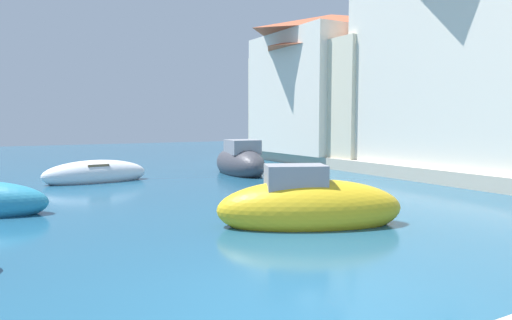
% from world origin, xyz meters
% --- Properties ---
extents(ground, '(80.00, 80.00, 0.00)m').
position_xyz_m(ground, '(0.00, 0.00, 0.00)').
color(ground, '#1E5170').
extents(moored_boat_1, '(3.69, 1.39, 1.01)m').
position_xyz_m(moored_boat_1, '(-0.01, 12.76, 0.28)').
color(moored_boat_1, white).
rests_on(moored_boat_1, ground).
extents(moored_boat_4, '(4.13, 2.83, 1.55)m').
position_xyz_m(moored_boat_4, '(2.55, 3.44, 0.39)').
color(moored_boat_4, gold).
rests_on(moored_boat_4, ground).
extents(moored_boat_6, '(2.12, 4.09, 1.73)m').
position_xyz_m(moored_boat_6, '(5.69, 12.54, 0.46)').
color(moored_boat_6, '#3F3F47').
rests_on(moored_boat_6, ground).
extents(waterfront_building_main, '(5.56, 9.95, 8.46)m').
position_xyz_m(waterfront_building_main, '(13.00, 6.69, 4.78)').
color(waterfront_building_main, silver).
rests_on(waterfront_building_main, quay_promenade).
extents(waterfront_building_annex, '(6.93, 7.02, 7.39)m').
position_xyz_m(waterfront_building_annex, '(13.00, 15.84, 4.25)').
color(waterfront_building_annex, silver).
rests_on(waterfront_building_annex, quay_promenade).
extents(waterfront_building_far, '(6.02, 9.69, 6.36)m').
position_xyz_m(waterfront_building_far, '(13.00, 15.43, 3.73)').
color(waterfront_building_far, beige).
rests_on(waterfront_building_far, quay_promenade).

